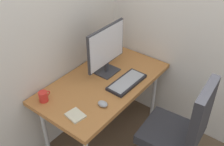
{
  "coord_description": "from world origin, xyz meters",
  "views": [
    {
      "loc": [
        -1.54,
        -1.29,
        2.21
      ],
      "look_at": [
        0.04,
        -0.07,
        0.81
      ],
      "focal_mm": 42.79,
      "sensor_mm": 36.0,
      "label": 1
    }
  ],
  "objects_px": {
    "office_chair": "(181,129)",
    "keyboard": "(127,82)",
    "monitor": "(106,48)",
    "notebook": "(75,115)",
    "coffee_mug": "(43,96)",
    "pen_holder": "(110,50)",
    "mouse": "(103,104)"
  },
  "relations": [
    {
      "from": "monitor",
      "to": "coffee_mug",
      "type": "height_order",
      "value": "monitor"
    },
    {
      "from": "office_chair",
      "to": "monitor",
      "type": "relative_size",
      "value": 2.05
    },
    {
      "from": "mouse",
      "to": "keyboard",
      "type": "bearing_deg",
      "value": 4.84
    },
    {
      "from": "monitor",
      "to": "mouse",
      "type": "height_order",
      "value": "monitor"
    },
    {
      "from": "keyboard",
      "to": "coffee_mug",
      "type": "bearing_deg",
      "value": 146.28
    },
    {
      "from": "office_chair",
      "to": "coffee_mug",
      "type": "xyz_separation_m",
      "value": [
        -0.57,
        1.02,
        0.22
      ]
    },
    {
      "from": "mouse",
      "to": "pen_holder",
      "type": "bearing_deg",
      "value": 35.72
    },
    {
      "from": "pen_holder",
      "to": "notebook",
      "type": "bearing_deg",
      "value": -158.14
    },
    {
      "from": "pen_holder",
      "to": "notebook",
      "type": "distance_m",
      "value": 1.01
    },
    {
      "from": "keyboard",
      "to": "pen_holder",
      "type": "xyz_separation_m",
      "value": [
        0.33,
        0.45,
        0.04
      ]
    },
    {
      "from": "coffee_mug",
      "to": "mouse",
      "type": "bearing_deg",
      "value": -59.75
    },
    {
      "from": "pen_holder",
      "to": "monitor",
      "type": "bearing_deg",
      "value": -148.11
    },
    {
      "from": "mouse",
      "to": "pen_holder",
      "type": "relative_size",
      "value": 0.52
    },
    {
      "from": "notebook",
      "to": "mouse",
      "type": "bearing_deg",
      "value": -13.97
    },
    {
      "from": "office_chair",
      "to": "notebook",
      "type": "bearing_deg",
      "value": 128.95
    },
    {
      "from": "mouse",
      "to": "notebook",
      "type": "xyz_separation_m",
      "value": [
        -0.23,
        0.09,
        -0.01
      ]
    },
    {
      "from": "monitor",
      "to": "coffee_mug",
      "type": "xyz_separation_m",
      "value": [
        -0.67,
        0.15,
        -0.22
      ]
    },
    {
      "from": "office_chair",
      "to": "keyboard",
      "type": "bearing_deg",
      "value": 84.73
    },
    {
      "from": "office_chair",
      "to": "coffee_mug",
      "type": "bearing_deg",
      "value": 119.37
    },
    {
      "from": "office_chair",
      "to": "monitor",
      "type": "height_order",
      "value": "monitor"
    },
    {
      "from": "monitor",
      "to": "pen_holder",
      "type": "relative_size",
      "value": 2.87
    },
    {
      "from": "mouse",
      "to": "office_chair",
      "type": "bearing_deg",
      "value": -59.21
    },
    {
      "from": "office_chair",
      "to": "monitor",
      "type": "xyz_separation_m",
      "value": [
        0.09,
        0.87,
        0.44
      ]
    },
    {
      "from": "monitor",
      "to": "pen_holder",
      "type": "xyz_separation_m",
      "value": [
        0.3,
        0.18,
        -0.22
      ]
    },
    {
      "from": "pen_holder",
      "to": "notebook",
      "type": "height_order",
      "value": "pen_holder"
    },
    {
      "from": "office_chair",
      "to": "keyboard",
      "type": "relative_size",
      "value": 2.51
    },
    {
      "from": "office_chair",
      "to": "notebook",
      "type": "relative_size",
      "value": 7.18
    },
    {
      "from": "office_chair",
      "to": "pen_holder",
      "type": "xyz_separation_m",
      "value": [
        0.39,
        1.05,
        0.22
      ]
    },
    {
      "from": "mouse",
      "to": "coffee_mug",
      "type": "xyz_separation_m",
      "value": [
        -0.26,
        0.44,
        0.03
      ]
    },
    {
      "from": "keyboard",
      "to": "notebook",
      "type": "bearing_deg",
      "value": 172.72
    },
    {
      "from": "monitor",
      "to": "keyboard",
      "type": "xyz_separation_m",
      "value": [
        -0.04,
        -0.27,
        -0.25
      ]
    },
    {
      "from": "mouse",
      "to": "coffee_mug",
      "type": "relative_size",
      "value": 0.8
    }
  ]
}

